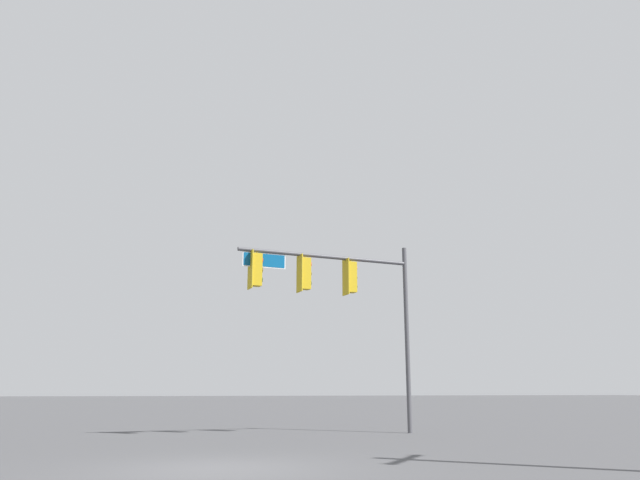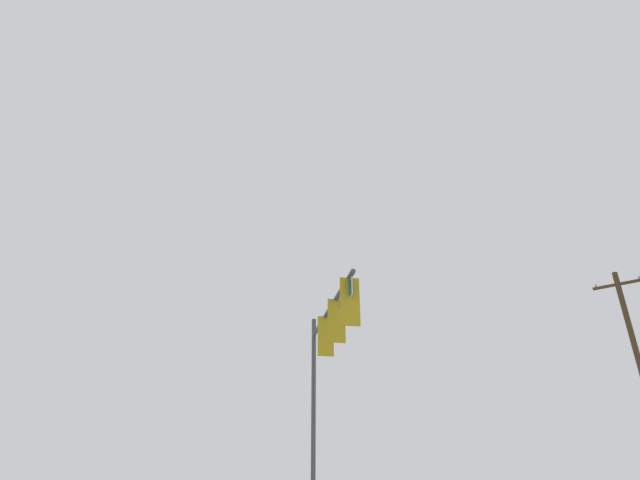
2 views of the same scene
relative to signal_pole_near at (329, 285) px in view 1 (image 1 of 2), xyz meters
The scene contains 2 objects.
ground_plane 10.77m from the signal_pole_near, 57.12° to the left, with size 400.00×400.00×0.00m, color #474749.
signal_pole_near is the anchor object (origin of this frame).
Camera 1 is at (2.23, 12.27, 1.41)m, focal length 35.00 mm.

